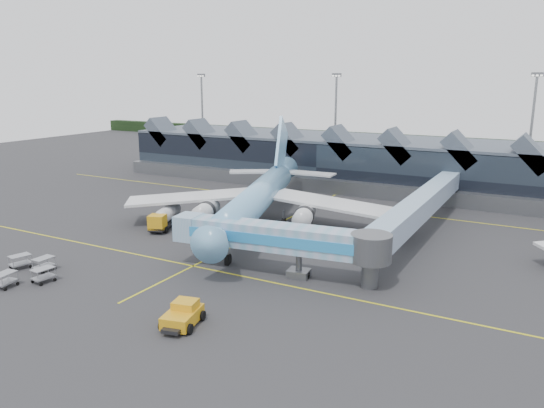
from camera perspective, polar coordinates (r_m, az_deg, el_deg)
The scene contains 10 objects.
ground at distance 68.91m, azimuth -4.47°, elevation -4.66°, with size 260.00×260.00×0.00m, color #2B2C2E.
taxi_stripes at distance 77.08m, azimuth -0.41°, elevation -2.65°, with size 120.00×60.00×0.01m.
tree_line_far at distance 169.70m, azimuth 16.37°, elevation 6.35°, with size 260.00×4.00×4.00m, color black.
terminal at distance 111.24m, azimuth 6.72°, elevation 4.83°, with size 90.00×22.25×12.52m.
light_masts at distance 118.78m, azimuth 21.59°, elevation 8.23°, with size 132.40×42.56×22.45m.
main_airliner at distance 78.02m, azimuth -1.28°, elevation 0.94°, with size 39.43×46.42×15.26m.
jet_bridge at distance 57.78m, azimuth 1.95°, elevation -3.93°, with size 24.87×6.61×5.88m.
fuel_truck at distance 79.03m, azimuth -11.32°, elevation -1.26°, with size 4.72×8.82×2.98m.
pushback_tug at distance 48.47m, azimuth -9.59°, elevation -11.71°, with size 3.67×4.98×2.04m.
baggage_carts at distance 64.41m, azimuth -24.72°, elevation -6.39°, with size 7.85×7.49×1.56m.
Camera 1 is at (36.09, -54.68, 21.36)m, focal length 35.00 mm.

